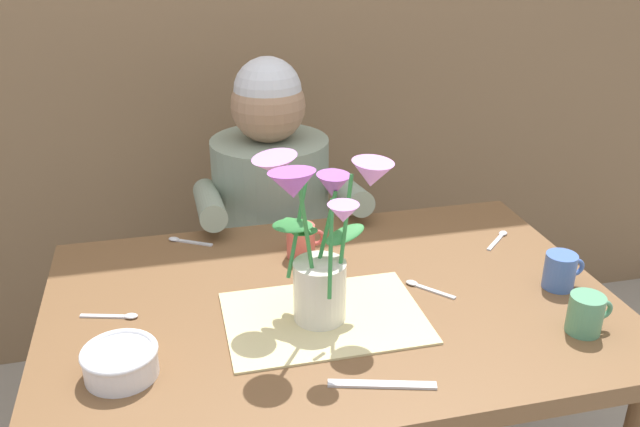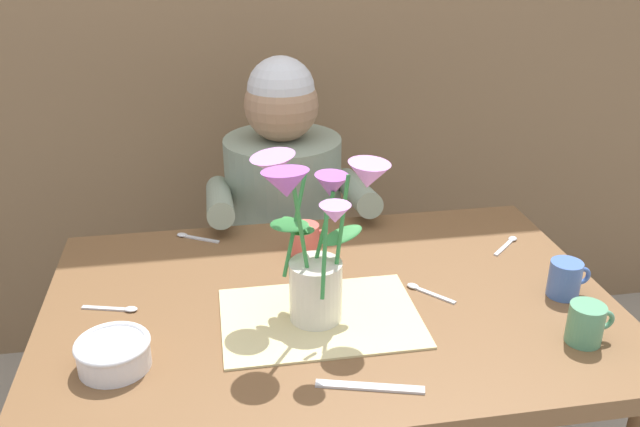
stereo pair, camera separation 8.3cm
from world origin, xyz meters
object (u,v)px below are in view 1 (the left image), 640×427
ceramic_mug (586,314)px  flower_vase (319,239)px  tea_cup (560,271)px  dinner_knife (382,384)px  ceramic_bowl (120,361)px  seated_person (273,245)px  coffee_cup (301,241)px

ceramic_mug → flower_vase: bearing=161.4°
ceramic_mug → tea_cup: size_ratio=1.00×
flower_vase → dinner_knife: flower_vase is taller
ceramic_bowl → tea_cup: size_ratio=1.46×
flower_vase → tea_cup: bearing=-0.2°
seated_person → dinner_knife: bearing=-88.2°
seated_person → dinner_knife: seated_person is taller
ceramic_bowl → coffee_cup: size_ratio=1.46×
ceramic_bowl → coffee_cup: bearing=42.1°
flower_vase → coffee_cup: (0.02, 0.27, -0.14)m
flower_vase → dinner_knife: (0.06, -0.23, -0.18)m
coffee_cup → seated_person: bearing=90.7°
ceramic_bowl → tea_cup: 0.93m
ceramic_mug → tea_cup: (0.05, 0.16, 0.00)m
ceramic_bowl → seated_person: bearing=62.7°
seated_person → flower_vase: 0.77m
seated_person → coffee_cup: bearing=-90.1°
seated_person → ceramic_bowl: seated_person is taller
flower_vase → dinner_knife: size_ratio=1.83×
seated_person → ceramic_mug: 1.00m
flower_vase → ceramic_mug: 0.54m
seated_person → ceramic_mug: bearing=-61.3°
tea_cup → coffee_cup: bearing=152.2°
flower_vase → ceramic_bowl: flower_vase is taller
dinner_knife → coffee_cup: bearing=109.7°
ceramic_mug → coffee_cup: 0.65m
ceramic_bowl → ceramic_mug: ceramic_mug is taller
flower_vase → dinner_knife: bearing=-76.0°
coffee_cup → ceramic_bowl: bearing=-137.9°
flower_vase → ceramic_bowl: size_ratio=2.55×
flower_vase → tea_cup: 0.56m
dinner_knife → tea_cup: (0.48, 0.23, 0.04)m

